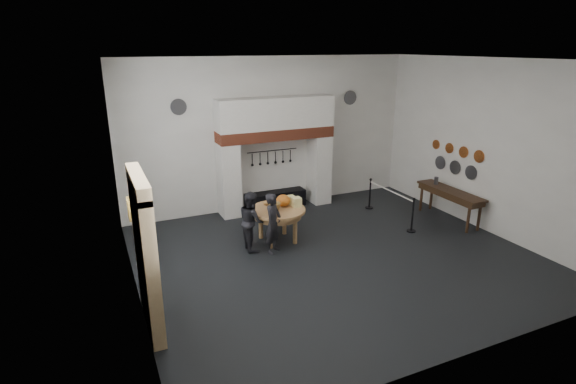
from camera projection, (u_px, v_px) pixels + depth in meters
name	position (u px, v px, depth m)	size (l,w,h in m)	color
floor	(336.00, 256.00, 10.70)	(9.00, 8.00, 0.02)	black
ceiling	(343.00, 60.00, 9.30)	(9.00, 8.00, 0.02)	silver
wall_back	(271.00, 134.00, 13.47)	(9.00, 0.02, 4.50)	white
wall_front	(479.00, 228.00, 6.54)	(9.00, 0.02, 4.50)	white
wall_left	(127.00, 190.00, 8.24)	(0.02, 8.00, 4.50)	white
wall_right	(488.00, 147.00, 11.76)	(0.02, 8.00, 4.50)	white
chimney_pier_left	(229.00, 180.00, 12.95)	(0.55, 0.70, 2.15)	silver
chimney_pier_right	(319.00, 169.00, 14.11)	(0.55, 0.70, 2.15)	silver
hearth_brick_band	(276.00, 134.00, 13.14)	(3.50, 0.72, 0.32)	#9E442B
chimney_hood	(275.00, 113.00, 12.95)	(3.50, 0.70, 0.90)	silver
iron_range	(275.00, 199.00, 13.85)	(1.90, 0.45, 0.50)	black
utensil_rail	(272.00, 151.00, 13.55)	(0.02, 0.02, 1.60)	black
door_recess	(141.00, 262.00, 7.70)	(0.04, 1.10, 2.50)	black
door_jamb_near	(152.00, 276.00, 7.12)	(0.22, 0.30, 2.60)	tan
door_jamb_far	(141.00, 243.00, 8.33)	(0.22, 0.30, 2.60)	tan
door_lintel	(138.00, 183.00, 7.30)	(0.22, 1.70, 0.30)	tan
wall_plaque	(129.00, 209.00, 9.16)	(0.05, 0.34, 0.44)	gold
work_table	(277.00, 210.00, 11.28)	(1.41, 1.41, 0.07)	tan
pumpkin	(283.00, 201.00, 11.39)	(0.36, 0.36, 0.31)	#C5721B
cheese_block_big	(296.00, 202.00, 11.38)	(0.22, 0.22, 0.24)	#F7EA93
cheese_block_small	(291.00, 199.00, 11.64)	(0.18, 0.18, 0.20)	#FFF798
wicker_basket	(274.00, 207.00, 11.05)	(0.32, 0.32, 0.22)	olive
bread_loaf	(269.00, 203.00, 11.51)	(0.31, 0.18, 0.13)	#9B5C37
visitor_near	(273.00, 223.00, 10.69)	(0.54, 0.36, 1.49)	black
visitor_far	(252.00, 221.00, 10.89)	(0.71, 0.55, 1.46)	black
side_table	(450.00, 191.00, 12.64)	(0.55, 2.20, 0.06)	#392414
pewter_jug	(436.00, 181.00, 13.12)	(0.12, 0.12, 0.22)	#46464A
copper_pan_a	(479.00, 156.00, 12.01)	(0.34, 0.34, 0.03)	#C6662D
copper_pan_b	(464.00, 152.00, 12.49)	(0.32, 0.32, 0.03)	#C6662D
copper_pan_c	(449.00, 148.00, 12.96)	(0.30, 0.30, 0.03)	#C6662D
copper_pan_d	(436.00, 145.00, 13.44)	(0.28, 0.28, 0.03)	#C6662D
pewter_plate_left	(471.00, 173.00, 12.34)	(0.40, 0.40, 0.03)	#4C4C51
pewter_plate_mid	(455.00, 167.00, 12.86)	(0.40, 0.40, 0.03)	#4C4C51
pewter_plate_right	(440.00, 163.00, 13.38)	(0.40, 0.40, 0.03)	#4C4C51
pewter_plate_back_left	(179.00, 107.00, 12.08)	(0.44, 0.44, 0.03)	#4C4C51
pewter_plate_back_right	(350.00, 98.00, 14.19)	(0.44, 0.44, 0.03)	#4C4C51
barrier_post_near	(413.00, 216.00, 11.97)	(0.05, 0.05, 0.90)	black
barrier_post_far	(370.00, 194.00, 13.70)	(0.05, 0.05, 0.90)	black
barrier_rope	(391.00, 191.00, 12.71)	(0.04, 0.04, 2.00)	silver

